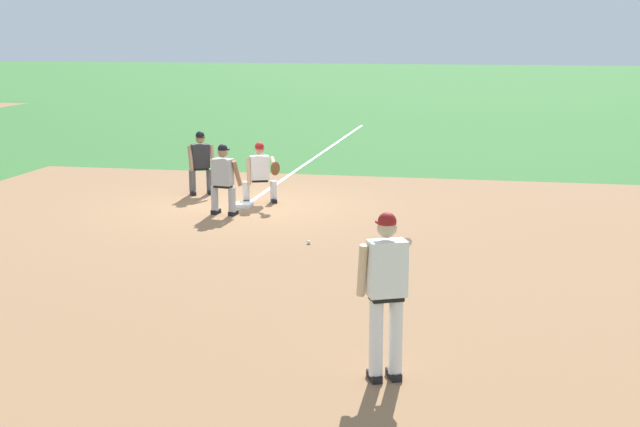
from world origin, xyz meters
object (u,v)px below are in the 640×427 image
object	(u,v)px
first_baseman	(261,170)
first_base_bag	(243,205)
umpire	(201,160)
pitcher	(387,286)
baserunner	(223,177)
baseball	(309,242)

from	to	relation	value
first_baseman	first_base_bag	bearing A→B (deg)	150.43
first_baseman	umpire	bearing A→B (deg)	64.59
pitcher	first_baseman	size ratio (longest dim) A/B	1.39
pitcher	baserunner	distance (m)	9.15
baseball	umpire	xyz separation A→B (m)	(4.25, 3.43, 0.76)
first_baseman	baserunner	bearing A→B (deg)	161.65
first_baseman	baserunner	world-z (taller)	baserunner
pitcher	first_baseman	world-z (taller)	pitcher
first_base_bag	first_baseman	world-z (taller)	first_baseman
first_base_bag	umpire	bearing A→B (deg)	47.06
first_base_bag	baserunner	size ratio (longest dim) A/B	0.26
pitcher	baserunner	bearing A→B (deg)	28.39
pitcher	first_baseman	bearing A→B (deg)	22.67
baseball	first_baseman	distance (m)	3.97
first_base_bag	baseball	world-z (taller)	first_base_bag
baseball	pitcher	bearing A→B (deg)	-160.28
baseball	umpire	world-z (taller)	umpire
baseball	baserunner	size ratio (longest dim) A/B	0.05
pitcher	first_baseman	xyz separation A→B (m)	(9.37, 3.91, -0.33)
first_baseman	umpire	world-z (taller)	umpire
first_base_bag	pitcher	xyz separation A→B (m)	(-8.88, -4.19, 1.01)
baseball	umpire	distance (m)	5.51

